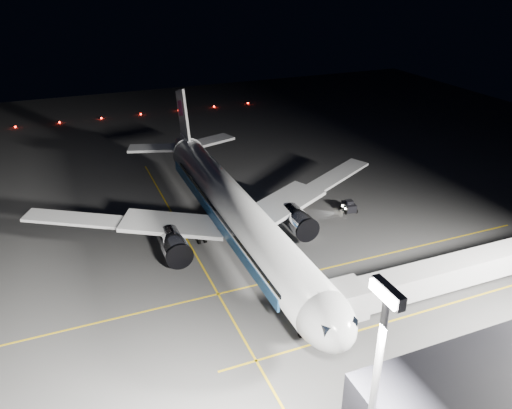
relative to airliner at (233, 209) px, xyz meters
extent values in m
plane|color=#4C4C4F|center=(1.08, 0.00, -5.16)|extent=(200.00, 200.00, 0.00)
cube|color=gold|center=(11.08, 0.00, -5.16)|extent=(0.25, 80.00, 0.01)
cube|color=gold|center=(1.08, -6.00, -5.16)|extent=(70.00, 0.25, 0.01)
cube|color=gold|center=(23.08, 10.00, -5.16)|extent=(0.25, 40.00, 0.01)
cylinder|color=silver|center=(1.08, 0.00, 0.14)|extent=(48.00, 5.60, 5.60)
ellipsoid|color=silver|center=(25.08, 0.00, 0.14)|extent=(8.96, 5.60, 5.60)
cube|color=black|center=(27.38, 0.00, 1.14)|extent=(2.20, 3.40, 0.90)
cone|color=silver|center=(-27.42, 0.00, 0.44)|extent=(9.00, 5.49, 5.49)
cube|color=navy|center=(0.08, 2.78, -0.76)|extent=(42.24, 0.25, 1.50)
cube|color=navy|center=(0.08, -2.78, -0.76)|extent=(42.24, 0.25, 1.50)
cube|color=silver|center=(-1.42, 8.00, -1.46)|extent=(11.36, 15.23, 1.53)
cube|color=silver|center=(-1.42, -8.00, -1.46)|extent=(11.36, 15.23, 1.53)
cube|color=silver|center=(-6.42, 20.50, -0.59)|extent=(8.57, 13.22, 1.31)
cube|color=silver|center=(-6.42, -20.50, -0.59)|extent=(8.57, 13.22, 1.31)
cube|color=silver|center=(-26.92, 5.20, 0.74)|extent=(6.20, 9.67, 0.45)
cube|color=silver|center=(-26.92, -5.20, 0.74)|extent=(6.20, 9.67, 0.45)
cube|color=white|center=(-25.12, 0.00, 6.34)|extent=(7.53, 0.40, 10.28)
cube|color=#DC4B9D|center=(-25.92, 0.00, 7.74)|extent=(3.22, 0.55, 3.22)
cylinder|color=#B7B7BF|center=(2.28, 9.00, -2.61)|extent=(5.60, 3.40, 3.40)
cylinder|color=#B7B7BF|center=(2.28, -9.00, -2.61)|extent=(5.60, 3.40, 3.40)
cylinder|color=#9999A0|center=(21.58, 0.00, -3.91)|extent=(0.26, 0.26, 2.50)
cylinder|color=black|center=(21.58, 0.00, -4.71)|extent=(0.90, 0.70, 0.90)
cylinder|color=#9999A0|center=(-1.92, 4.30, -3.91)|extent=(0.26, 0.26, 2.50)
cylinder|color=#9999A0|center=(-1.92, -4.30, -3.91)|extent=(0.26, 0.26, 2.50)
cylinder|color=black|center=(-1.92, 4.30, -4.61)|extent=(1.10, 1.60, 1.10)
cylinder|color=black|center=(-1.92, -4.30, -4.61)|extent=(1.10, 1.60, 1.10)
cube|color=#B2B2B7|center=(23.08, 20.05, -0.56)|extent=(3.00, 33.90, 2.80)
cube|color=#B2B2B7|center=(23.08, 4.20, -0.56)|extent=(3.60, 3.20, 3.40)
cylinder|color=#9999A0|center=(23.08, 4.20, -3.61)|extent=(0.70, 0.70, 3.10)
cylinder|color=black|center=(23.08, 3.30, -4.81)|extent=(0.70, 0.30, 0.70)
cylinder|color=black|center=(23.08, 5.10, -4.81)|extent=(0.70, 0.30, 0.70)
cube|color=#59595E|center=(41.08, -6.00, 15.14)|extent=(2.40, 0.50, 0.80)
cube|color=white|center=(41.08, -6.35, 15.14)|extent=(2.20, 0.15, 0.60)
sphere|color=#FF140A|center=(-70.92, -30.00, -4.94)|extent=(0.44, 0.44, 0.44)
sphere|color=#FF140A|center=(-70.92, -20.00, -4.94)|extent=(0.44, 0.44, 0.44)
sphere|color=#FF140A|center=(-70.92, -10.00, -4.94)|extent=(0.44, 0.44, 0.44)
sphere|color=#FF140A|center=(-70.92, 0.00, -4.94)|extent=(0.44, 0.44, 0.44)
sphere|color=#FF140A|center=(-70.92, 10.00, -4.94)|extent=(0.44, 0.44, 0.44)
sphere|color=#FF140A|center=(-70.92, 20.00, -4.94)|extent=(0.44, 0.44, 0.44)
sphere|color=#FF140A|center=(-70.92, 30.00, -4.94)|extent=(0.44, 0.44, 0.44)
cube|color=black|center=(-2.12, 20.25, -4.36)|extent=(2.77, 1.95, 1.18)
cube|color=black|center=(-2.12, 20.25, -3.61)|extent=(1.21, 1.21, 0.64)
sphere|color=#FFF2CC|center=(-2.77, 19.50, -4.36)|extent=(0.28, 0.28, 0.28)
sphere|color=#FFF2CC|center=(-1.71, 19.34, -4.36)|extent=(0.28, 0.28, 0.28)
cylinder|color=black|center=(-1.03, 21.01, -4.84)|extent=(0.67, 0.32, 0.64)
cylinder|color=black|center=(-1.29, 19.21, -4.84)|extent=(0.67, 0.32, 0.64)
cylinder|color=black|center=(-2.94, 21.28, -4.84)|extent=(0.67, 0.32, 0.64)
cylinder|color=black|center=(-3.20, 19.48, -4.84)|extent=(0.67, 0.32, 0.64)
cone|color=#F4560A|center=(-6.09, 13.58, -4.90)|extent=(0.35, 0.35, 0.52)
cone|color=#F4560A|center=(7.08, 4.25, -4.86)|extent=(0.41, 0.41, 0.62)
cone|color=#F4560A|center=(-5.94, 14.00, -4.84)|extent=(0.43, 0.43, 0.64)
camera|label=1|loc=(58.06, -20.32, 30.44)|focal=35.00mm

